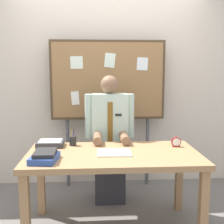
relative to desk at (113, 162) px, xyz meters
The scene contains 9 objects.
back_wall 1.41m from the desk, 90.00° to the left, with size 6.40×0.08×2.70m, color beige.
desk is the anchor object (origin of this frame).
person 0.62m from the desk, 90.00° to the left, with size 0.55×0.56×1.44m.
bulletin_board 1.24m from the desk, 90.01° to the left, with size 1.42×0.09×1.86m.
book_stack 0.63m from the desk, 161.12° to the right, with size 0.24×0.30×0.08m.
open_notebook 0.10m from the desk, 67.84° to the right, with size 0.30×0.23×0.01m, color silver.
desk_clock 0.67m from the desk, 15.24° to the left, with size 0.10×0.04×0.10m.
pen_holder 0.50m from the desk, 143.80° to the left, with size 0.07×0.07×0.16m.
paper_tray 0.67m from the desk, 156.39° to the left, with size 0.26×0.20×0.06m.
Camera 1 is at (-0.17, -2.53, 1.50)m, focal length 45.89 mm.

